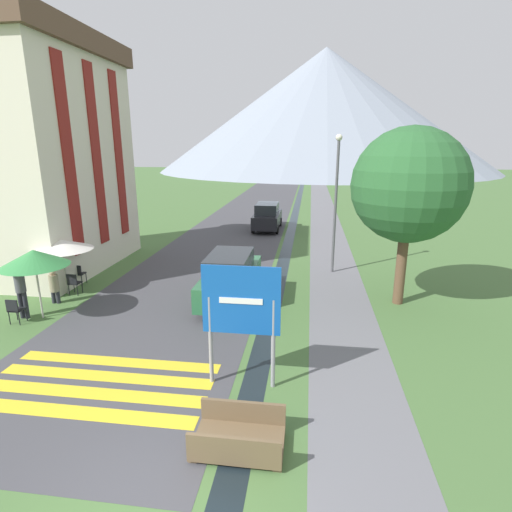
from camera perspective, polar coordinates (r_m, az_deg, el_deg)
The scene contains 20 objects.
ground_plane at distance 25.48m, azimuth 2.15°, elevation 2.92°, with size 160.00×160.00×0.00m, color #476B38.
road at distance 35.53m, azimuth -0.31°, elevation 6.52°, with size 6.40×60.00×0.01m.
footpath at distance 35.21m, azimuth 9.63°, elevation 6.23°, with size 2.20×60.00×0.01m.
drainage_channel at distance 35.21m, azimuth 5.70°, elevation 6.36°, with size 0.60×60.00×0.00m.
crosswalk_marking at distance 10.75m, azimuth -21.52°, elevation -16.68°, with size 5.44×2.54×0.01m.
mountain_distant at distance 96.44m, azimuth 9.72°, elevation 19.76°, with size 73.67×73.67×26.15m.
hotel_building at distance 20.47m, azimuth -28.28°, elevation 13.64°, with size 5.48×8.11×10.16m.
road_sign at distance 9.17m, azimuth -2.14°, elevation -7.75°, with size 1.81×0.11×2.98m.
footbridge at distance 8.27m, azimuth -2.48°, elevation -24.50°, with size 1.70×1.10×0.65m.
parked_car_near at distance 14.62m, azimuth -3.66°, elevation -3.01°, with size 1.80×4.39×1.82m.
parked_car_far at distance 27.19m, azimuth 1.62°, elevation 5.67°, with size 1.78×4.22×1.82m.
cafe_chair_middle at distance 16.79m, azimuth -24.61°, elevation -3.39°, with size 0.40×0.40×0.85m.
cafe_chair_nearest at distance 14.99m, azimuth -31.21°, elevation -6.46°, with size 0.40×0.40×0.85m.
cafe_chair_far_left at distance 17.92m, azimuth -24.05°, elevation -2.19°, with size 0.40×0.40×0.85m.
cafe_umbrella_front_green at distance 14.62m, azimuth -29.13°, elevation -0.25°, with size 2.12×2.12×2.34m.
cafe_umbrella_middle_white at distance 16.65m, azimuth -26.00°, elevation 1.45°, with size 2.23×2.23×2.14m.
person_standing_terrace at distance 15.17m, azimuth -30.57°, elevation -4.06°, with size 0.32×0.32×1.76m.
person_seated_far at distance 16.14m, azimuth -26.89°, elevation -3.68°, with size 0.32×0.32×1.28m.
streetlamp at distance 17.76m, azimuth 11.37°, elevation 8.60°, with size 0.28×0.28×6.01m.
tree_by_path at distance 14.59m, azimuth 21.04°, elevation 9.36°, with size 3.90×3.90×6.20m.
Camera 1 is at (2.37, -4.75, 5.54)m, focal length 28.00 mm.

